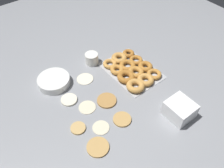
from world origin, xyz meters
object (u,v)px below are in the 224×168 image
(pancake_0, at_px, (85,79))
(pancake_6, at_px, (69,100))
(pancake_4, at_px, (122,119))
(pancake_3, at_px, (87,107))
(donut_tray, at_px, (132,70))
(container_stack, at_px, (180,110))
(pancake_2, at_px, (107,100))
(paper_cup, at_px, (92,59))
(pancake_1, at_px, (101,127))
(pancake_7, at_px, (78,128))
(pancake_5, at_px, (98,147))
(batter_bowl, at_px, (54,81))

(pancake_0, height_order, pancake_6, pancake_6)
(pancake_4, bearing_deg, pancake_3, 28.87)
(pancake_0, bearing_deg, pancake_6, 117.54)
(pancake_4, relative_size, donut_tray, 0.27)
(container_stack, bearing_deg, pancake_4, 58.24)
(donut_tray, bearing_deg, pancake_2, 108.90)
(pancake_2, distance_m, pancake_6, 0.23)
(container_stack, xyz_separation_m, paper_cup, (0.67, 0.13, -0.01))
(pancake_4, height_order, donut_tray, donut_tray)
(pancake_0, xyz_separation_m, pancake_1, (-0.37, 0.14, 0.00))
(pancake_7, bearing_deg, pancake_5, -173.21)
(pancake_7, xyz_separation_m, container_stack, (-0.27, -0.50, 0.04))
(pancake_4, bearing_deg, paper_cup, -15.61)
(pancake_4, xyz_separation_m, pancake_6, (0.31, 0.16, 0.00))
(pancake_3, relative_size, batter_bowl, 0.50)
(pancake_6, distance_m, container_stack, 0.65)
(pancake_6, xyz_separation_m, pancake_7, (-0.20, 0.06, -0.00))
(pancake_2, xyz_separation_m, pancake_6, (0.14, 0.18, -0.00))
(paper_cup, bearing_deg, batter_bowl, 93.37)
(pancake_1, relative_size, batter_bowl, 0.46)
(pancake_2, xyz_separation_m, pancake_4, (-0.16, 0.01, -0.00))
(pancake_7, relative_size, batter_bowl, 0.41)
(batter_bowl, bearing_deg, pancake_5, 175.49)
(pancake_5, bearing_deg, pancake_6, -7.13)
(pancake_6, bearing_deg, container_stack, -137.43)
(pancake_4, bearing_deg, batter_bowl, 18.89)
(pancake_6, bearing_deg, pancake_4, -152.04)
(pancake_2, height_order, pancake_5, pancake_2)
(pancake_2, height_order, paper_cup, paper_cup)
(pancake_4, height_order, pancake_6, same)
(pancake_1, distance_m, pancake_2, 0.19)
(pancake_3, height_order, pancake_6, pancake_6)
(batter_bowl, xyz_separation_m, paper_cup, (0.02, -0.30, 0.01))
(pancake_5, relative_size, pancake_6, 1.20)
(pancake_0, xyz_separation_m, pancake_4, (-0.40, 0.01, 0.00))
(pancake_0, bearing_deg, pancake_1, 159.39)
(pancake_7, bearing_deg, batter_bowl, -9.20)
(pancake_2, xyz_separation_m, container_stack, (-0.33, -0.26, 0.04))
(pancake_7, height_order, paper_cup, paper_cup)
(pancake_0, relative_size, pancake_5, 0.92)
(pancake_5, height_order, pancake_6, same)
(pancake_0, distance_m, donut_tray, 0.32)
(container_stack, relative_size, paper_cup, 1.66)
(pancake_6, relative_size, donut_tray, 0.25)
(pancake_0, distance_m, pancake_4, 0.40)
(pancake_4, bearing_deg, pancake_1, 76.31)
(donut_tray, distance_m, container_stack, 0.43)
(pancake_1, distance_m, container_stack, 0.45)
(pancake_6, height_order, donut_tray, donut_tray)
(pancake_2, relative_size, pancake_7, 1.41)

